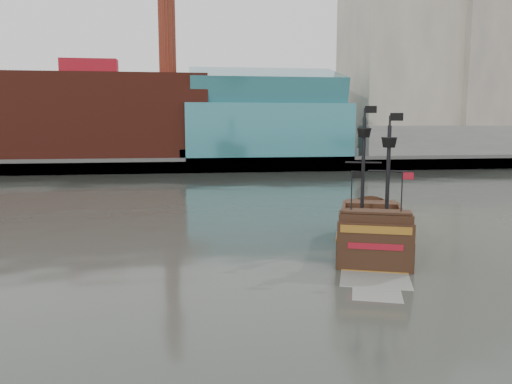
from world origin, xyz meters
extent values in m
plane|color=#292C27|center=(0.00, 0.00, 0.00)|extent=(400.00, 400.00, 0.00)
cube|color=slate|center=(0.00, 92.00, 1.00)|extent=(220.00, 60.00, 2.00)
cube|color=#4C4C49|center=(0.00, 62.50, 1.30)|extent=(220.00, 1.00, 2.60)
cube|color=#5F2116|center=(-22.00, 72.00, 9.50)|extent=(42.00, 18.00, 15.00)
cube|color=teal|center=(10.00, 70.00, 7.00)|extent=(30.00, 16.00, 10.00)
cube|color=#BAB19A|center=(40.00, 80.00, 25.00)|extent=(20.00, 22.00, 46.00)
cube|color=#A89B8D|center=(58.00, 76.00, 21.00)|extent=(18.00, 18.00, 38.00)
cube|color=#BAB19A|center=(50.00, 97.00, 28.00)|extent=(24.00, 20.00, 52.00)
cube|color=slate|center=(48.00, 66.00, 5.00)|extent=(40.00, 6.00, 6.00)
cylinder|color=#5F2116|center=(-8.00, 74.00, 28.00)|extent=(3.20, 3.20, 22.00)
cube|color=teal|center=(10.00, 70.00, 15.00)|extent=(28.00, 14.94, 8.78)
cube|color=black|center=(7.72, 8.52, 0.54)|extent=(7.86, 11.73, 2.35)
cube|color=#54381E|center=(7.72, 8.52, 1.85)|extent=(7.08, 10.56, 0.27)
cube|color=black|center=(9.16, 12.61, 2.17)|extent=(4.34, 3.32, 0.90)
cube|color=black|center=(6.16, 4.08, 2.53)|extent=(4.53, 2.79, 1.63)
cube|color=black|center=(5.89, 3.30, 1.08)|extent=(4.25, 1.68, 3.62)
cube|color=#8E5B1B|center=(5.84, 3.18, 2.53)|extent=(3.86, 1.42, 0.45)
cube|color=maroon|center=(5.84, 3.18, 1.54)|extent=(3.01, 1.12, 0.36)
cylinder|color=black|center=(7.49, 10.04, 5.51)|extent=(0.32, 0.32, 7.05)
cylinder|color=black|center=(7.95, 6.71, 5.24)|extent=(0.32, 0.32, 6.51)
cone|color=black|center=(7.49, 10.04, 7.96)|extent=(1.27, 1.27, 0.63)
cone|color=black|center=(7.95, 6.71, 7.41)|extent=(1.27, 1.27, 0.63)
cube|color=black|center=(7.87, 9.90, 9.58)|extent=(0.78, 0.30, 0.50)
cube|color=black|center=(8.33, 6.58, 9.04)|extent=(0.78, 0.30, 0.50)
cube|color=#929792|center=(5.38, 1.87, 0.01)|extent=(4.70, 4.34, 0.01)
camera|label=1|loc=(-4.98, -23.82, 8.72)|focal=35.00mm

